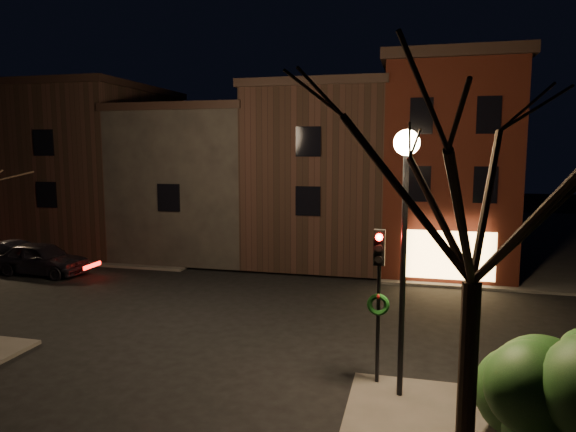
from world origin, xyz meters
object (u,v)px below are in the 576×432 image
object	(u,v)px
evergreen_bush	(574,395)
parked_car_a	(42,258)
bare_tree_right	(478,149)
parked_car_b	(16,256)
street_lamp_near	(405,191)
traffic_signal	(379,282)

from	to	relation	value
evergreen_bush	parked_car_a	bearing A→B (deg)	152.52
bare_tree_right	evergreen_bush	world-z (taller)	bare_tree_right
bare_tree_right	parked_car_b	distance (m)	24.77
street_lamp_near	traffic_signal	size ratio (longest dim) A/B	1.60
parked_car_a	parked_car_b	xyz separation A→B (m)	(-2.08, 0.62, -0.09)
street_lamp_near	parked_car_a	distance (m)	20.19
street_lamp_near	parked_car_a	bearing A→B (deg)	153.25
bare_tree_right	evergreen_bush	size ratio (longest dim) A/B	2.95
bare_tree_right	evergreen_bush	xyz separation A→B (m)	(2.00, 0.50, -4.66)
street_lamp_near	traffic_signal	world-z (taller)	street_lamp_near
traffic_signal	bare_tree_right	xyz separation A→B (m)	(1.90, -2.99, 3.34)
street_lamp_near	parked_car_b	world-z (taller)	street_lamp_near
bare_tree_right	street_lamp_near	bearing A→B (deg)	117.47
traffic_signal	evergreen_bush	size ratio (longest dim) A/B	1.41
traffic_signal	evergreen_bush	world-z (taller)	traffic_signal
street_lamp_near	traffic_signal	xyz separation A→B (m)	(-0.60, 0.49, -2.37)
bare_tree_right	parked_car_a	xyz separation A→B (m)	(-18.90, 11.37, -5.34)
bare_tree_right	parked_car_b	bearing A→B (deg)	150.26
street_lamp_near	bare_tree_right	size ratio (longest dim) A/B	0.76
evergreen_bush	parked_car_b	xyz separation A→B (m)	(-22.98, 11.49, -0.77)
street_lamp_near	evergreen_bush	distance (m)	5.34
street_lamp_near	parked_car_a	xyz separation A→B (m)	(-17.60, 8.87, -4.37)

